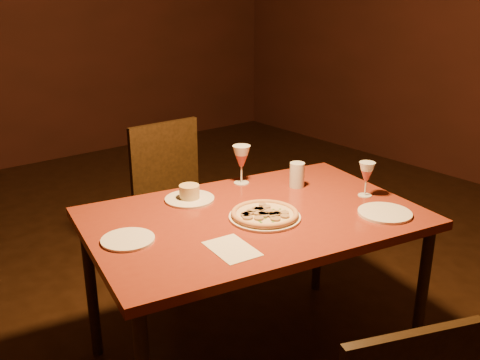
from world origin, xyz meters
TOP-DOWN VIEW (x-y plane):
  - floor at (0.00, 0.00)m, footprint 7.00×7.00m
  - dining_table at (-0.10, -0.14)m, footprint 1.52×1.13m
  - chair_far at (0.08, 0.73)m, footprint 0.44×0.44m
  - pizza_plate at (-0.09, -0.20)m, footprint 0.30×0.30m
  - ramekin_saucer at (-0.22, 0.16)m, footprint 0.22×0.22m
  - wine_glass_far at (0.10, 0.18)m, footprint 0.09×0.09m
  - wine_glass_right at (0.43, -0.30)m, footprint 0.07×0.07m
  - water_tumbler at (0.27, -0.02)m, footprint 0.07×0.07m
  - side_plate_left at (-0.63, -0.04)m, footprint 0.20×0.20m
  - side_plate_near at (0.33, -0.49)m, footprint 0.22×0.22m
  - menu_card at (-0.37, -0.34)m, footprint 0.17×0.22m

SIDE VIEW (x-z plane):
  - floor at x=0.00m, z-range 0.00..0.00m
  - chair_far at x=0.08m, z-range 0.06..0.97m
  - dining_table at x=-0.10m, z-range 0.30..1.04m
  - menu_card at x=-0.37m, z-range 0.73..0.74m
  - side_plate_left at x=-0.63m, z-range 0.73..0.74m
  - side_plate_near at x=0.33m, z-range 0.73..0.75m
  - pizza_plate at x=-0.09m, z-range 0.74..0.77m
  - ramekin_saucer at x=-0.22m, z-range 0.72..0.79m
  - water_tumbler at x=0.27m, z-range 0.73..0.85m
  - wine_glass_right at x=0.43m, z-range 0.73..0.89m
  - wine_glass_far at x=0.10m, z-range 0.73..0.92m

